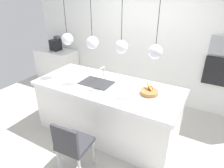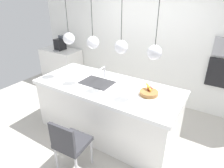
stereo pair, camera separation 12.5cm
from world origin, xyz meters
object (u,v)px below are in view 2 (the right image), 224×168
fruit_bowl (149,92)px  coffee_machine (60,44)px  oven (223,73)px  chair_near (70,143)px

fruit_bowl → coffee_machine: 3.31m
coffee_machine → oven: (3.96, 0.30, -0.10)m
coffee_machine → oven: coffee_machine is taller
fruit_bowl → oven: 1.75m
chair_near → oven: bearing=59.1°
oven → coffee_machine: bearing=-175.7°
coffee_machine → chair_near: coffee_machine is taller
fruit_bowl → coffee_machine: (-3.08, 1.21, 0.06)m
fruit_bowl → chair_near: size_ratio=0.32×
fruit_bowl → oven: bearing=59.8°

